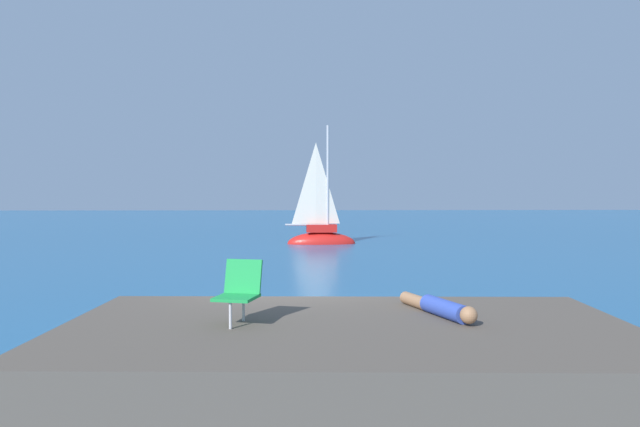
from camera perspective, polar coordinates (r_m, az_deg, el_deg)
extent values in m
plane|color=#236093|center=(11.20, -2.59, -11.25)|extent=(160.00, 160.00, 0.00)
cube|color=brown|center=(7.76, 2.63, -13.79)|extent=(7.38, 4.39, 0.90)
cube|color=#514D44|center=(9.63, 2.51, -13.45)|extent=(1.41, 1.28, 0.94)
cube|color=#4E433E|center=(10.05, -2.13, -12.78)|extent=(1.65, 1.45, 0.82)
ellipsoid|color=red|center=(30.23, 0.13, -2.92)|extent=(3.50, 1.33, 1.19)
cube|color=red|center=(30.17, 0.14, -1.42)|extent=(1.54, 0.89, 0.39)
cylinder|color=#B7B7BC|center=(30.16, 0.75, 3.33)|extent=(0.13, 0.13, 5.40)
cylinder|color=#B2B2B7|center=(30.11, -1.30, -1.08)|extent=(2.16, 0.19, 0.10)
pyramid|color=silver|center=(30.10, -0.40, 2.93)|extent=(1.73, 0.14, 4.10)
cylinder|color=#334CB2|center=(8.18, 11.85, -8.90)|extent=(0.51, 0.93, 0.24)
cylinder|color=#9E704C|center=(8.82, 9.24, -8.29)|extent=(0.39, 0.72, 0.18)
sphere|color=#9E704C|center=(7.72, 14.04, -9.41)|extent=(0.22, 0.22, 0.22)
cube|color=green|center=(7.59, -8.01, -7.96)|extent=(0.60, 0.62, 0.04)
cube|color=green|center=(7.79, -7.34, -6.02)|extent=(0.50, 0.27, 0.45)
cylinder|color=silver|center=(7.43, -8.57, -9.55)|extent=(0.04, 0.04, 0.35)
cylinder|color=silver|center=(7.86, -7.33, -8.91)|extent=(0.04, 0.04, 0.35)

